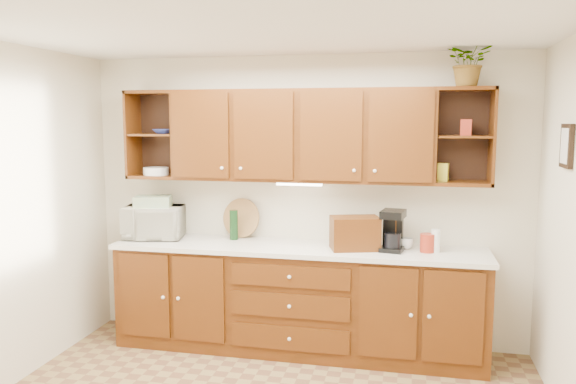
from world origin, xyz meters
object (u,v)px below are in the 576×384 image
at_px(microwave, 154,222).
at_px(potted_plant, 470,62).
at_px(coffee_maker, 393,231).
at_px(bread_box, 355,233).

xyz_separation_m(microwave, potted_plant, (2.75, 0.04, 1.40)).
xyz_separation_m(coffee_maker, potted_plant, (0.57, 0.07, 1.38)).
height_order(microwave, potted_plant, potted_plant).
relative_size(microwave, bread_box, 1.33).
bearing_deg(coffee_maker, potted_plant, 17.14).
distance_m(bread_box, coffee_maker, 0.32).
relative_size(microwave, potted_plant, 1.36).
xyz_separation_m(microwave, bread_box, (1.87, -0.07, -0.01)).
distance_m(coffee_maker, potted_plant, 1.49).
bearing_deg(potted_plant, bread_box, -172.70).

